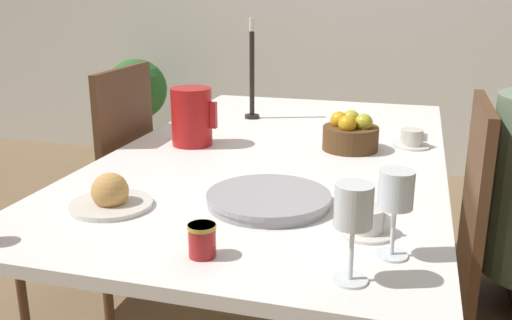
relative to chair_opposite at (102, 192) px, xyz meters
name	(u,v)px	position (x,y,z in m)	size (l,w,h in m)	color
dining_table	(279,177)	(0.70, -0.05, 0.14)	(1.04, 1.83, 0.74)	white
chair_opposite	(102,192)	(0.00, 0.00, 0.00)	(0.42, 0.42, 0.98)	#51331E
red_pitcher	(191,116)	(0.40, -0.05, 0.32)	(0.16, 0.14, 0.19)	red
wine_glass_water	(396,194)	(1.09, -0.73, 0.36)	(0.07, 0.07, 0.18)	white
wine_glass_juice	(353,212)	(1.03, -0.85, 0.36)	(0.07, 0.07, 0.19)	white
teacup_near_person	(367,223)	(1.03, -0.63, 0.25)	(0.12, 0.12, 0.06)	silver
teacup_across	(412,140)	(1.11, 0.13, 0.25)	(0.12, 0.12, 0.06)	silver
serving_tray	(269,199)	(0.79, -0.52, 0.24)	(0.31, 0.31, 0.03)	#9E9EA3
bread_plate	(110,197)	(0.42, -0.64, 0.25)	(0.20, 0.20, 0.09)	silver
jam_jar_red	(202,239)	(0.73, -0.83, 0.26)	(0.06, 0.06, 0.07)	#A81E1E
fruit_bowl	(350,134)	(0.92, 0.04, 0.28)	(0.18, 0.18, 0.12)	brown
candlestick_tall	(252,79)	(0.47, 0.40, 0.39)	(0.06, 0.06, 0.40)	black
potted_plant	(137,97)	(-0.79, 1.82, 0.00)	(0.43, 0.43, 0.78)	#4C4742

